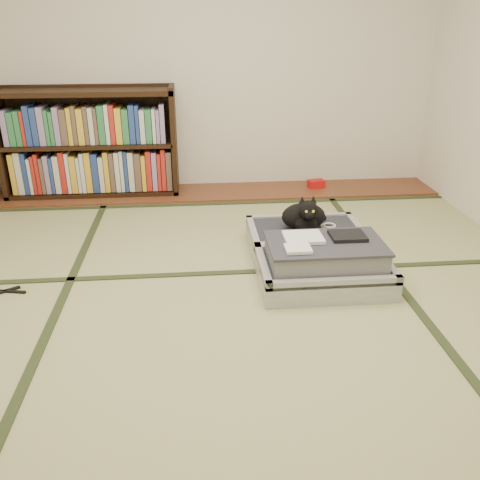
{
  "coord_description": "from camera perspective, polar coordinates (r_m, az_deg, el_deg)",
  "views": [
    {
      "loc": [
        -0.21,
        -2.46,
        1.5
      ],
      "look_at": [
        0.05,
        0.35,
        0.25
      ],
      "focal_mm": 38.0,
      "sensor_mm": 36.0,
      "label": 1
    }
  ],
  "objects": [
    {
      "name": "floor",
      "position": [
        2.89,
        -0.35,
        -7.38
      ],
      "size": [
        4.5,
        4.5,
        0.0
      ],
      "primitive_type": "plane",
      "color": "tan",
      "rests_on": "ground"
    },
    {
      "name": "wood_strip",
      "position": [
        4.71,
        -2.47,
        5.4
      ],
      "size": [
        4.0,
        0.5,
        0.02
      ],
      "primitive_type": "cube",
      "color": "brown",
      "rests_on": "ground"
    },
    {
      "name": "cable_coil",
      "position": [
        3.58,
        9.91,
        1.54
      ],
      "size": [
        0.11,
        0.11,
        0.03
      ],
      "color": "white",
      "rests_on": "suitcase"
    },
    {
      "name": "room_shell",
      "position": [
        2.47,
        -0.44,
        22.98
      ],
      "size": [
        4.5,
        4.5,
        4.5
      ],
      "color": "white",
      "rests_on": "ground"
    },
    {
      "name": "tatami_borders",
      "position": [
        3.32,
        -1.09,
        -2.91
      ],
      "size": [
        4.0,
        4.5,
        0.01
      ],
      "color": "#2D381E",
      "rests_on": "ground"
    },
    {
      "name": "cat",
      "position": [
        3.48,
        7.26,
        2.66
      ],
      "size": [
        0.35,
        0.35,
        0.28
      ],
      "color": "black",
      "rests_on": "suitcase"
    },
    {
      "name": "suitcase",
      "position": [
        3.28,
        8.5,
        -1.53
      ],
      "size": [
        0.78,
        1.04,
        0.31
      ],
      "color": "#B8B8BD",
      "rests_on": "floor"
    },
    {
      "name": "red_item",
      "position": [
        4.86,
        8.54,
        6.28
      ],
      "size": [
        0.16,
        0.12,
        0.07
      ],
      "primitive_type": "cube",
      "rotation": [
        0.0,
        0.0,
        0.2
      ],
      "color": "red",
      "rests_on": "wood_strip"
    },
    {
      "name": "bookcase",
      "position": [
        4.74,
        -16.46,
        10.11
      ],
      "size": [
        1.52,
        0.35,
        0.97
      ],
      "color": "black",
      "rests_on": "wood_strip"
    }
  ]
}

